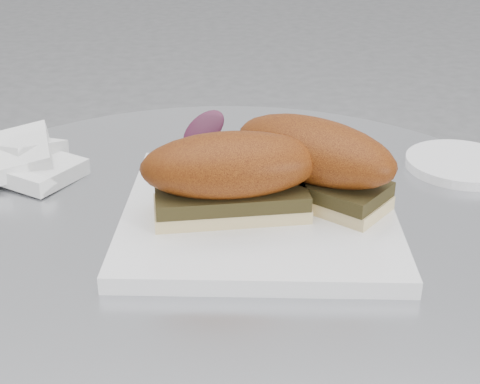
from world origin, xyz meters
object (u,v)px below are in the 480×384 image
object	(u,v)px
sandwich_right	(313,159)
saucer	(461,164)
plate	(259,213)
sandwich_left	(231,174)

from	to	relation	value
sandwich_right	saucer	xyz separation A→B (m)	(0.19, 0.09, -0.05)
sandwich_right	plate	bearing A→B (deg)	-122.65
plate	sandwich_right	xyz separation A→B (m)	(0.05, 0.01, 0.05)
plate	saucer	bearing A→B (deg)	23.63
plate	sandwich_left	world-z (taller)	sandwich_left
sandwich_left	sandwich_right	xyz separation A→B (m)	(0.08, 0.03, 0.00)
saucer	plate	bearing A→B (deg)	-156.37
sandwich_left	sandwich_right	world-z (taller)	same
plate	sandwich_right	bearing A→B (deg)	14.07
plate	sandwich_left	bearing A→B (deg)	-151.81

